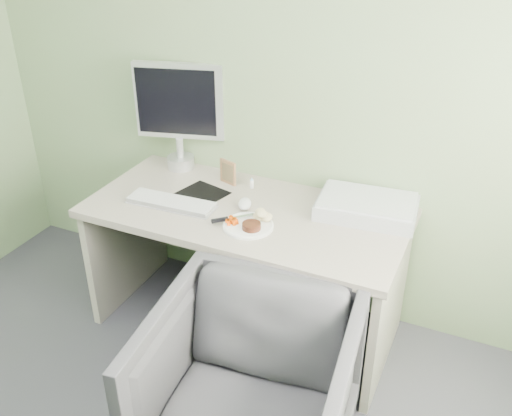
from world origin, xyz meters
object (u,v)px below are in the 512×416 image
at_px(plate, 248,226).
at_px(scanner, 367,207).
at_px(desk_chair, 251,392).
at_px(desk, 246,240).
at_px(monitor, 179,110).

distance_m(plate, scanner, 0.59).
bearing_deg(desk_chair, scanner, 73.21).
height_order(desk, desk_chair, desk_chair).
bearing_deg(monitor, plate, -51.05).
height_order(desk, monitor, monitor).
xyz_separation_m(plate, desk_chair, (0.29, -0.61, -0.37)).
height_order(desk, plate, plate).
distance_m(desk, desk_chair, 0.86).
distance_m(monitor, desk_chair, 1.58).
distance_m(scanner, monitor, 1.15).
relative_size(scanner, desk_chair, 0.59).
xyz_separation_m(desk, desk_chair, (0.38, -0.76, -0.18)).
bearing_deg(plate, desk_chair, -64.22).
xyz_separation_m(scanner, monitor, (-1.11, 0.11, 0.30)).
xyz_separation_m(plate, scanner, (0.48, 0.35, 0.03)).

